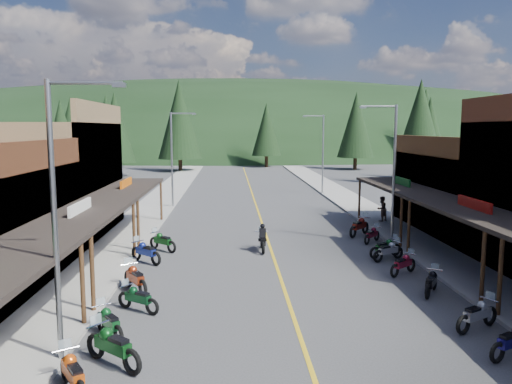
{
  "coord_description": "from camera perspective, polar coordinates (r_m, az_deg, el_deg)",
  "views": [
    {
      "loc": [
        -2.21,
        -19.86,
        6.7
      ],
      "look_at": [
        -0.74,
        8.88,
        3.0
      ],
      "focal_mm": 35.0,
      "sensor_mm": 36.0,
      "label": 1
    }
  ],
  "objects": [
    {
      "name": "pine_6",
      "position": [
        96.73,
        27.14,
        6.4
      ],
      "size": [
        5.04,
        5.04,
        11.0
      ],
      "color": "black",
      "rests_on": "ground"
    },
    {
      "name": "bike_east_9",
      "position": [
        26.31,
        14.89,
        -6.41
      ],
      "size": [
        2.05,
        1.5,
        1.13
      ],
      "primitive_type": null,
      "rotation": [
        0.0,
        0.0,
        -1.08
      ],
      "color": "#97969B",
      "rests_on": "ground"
    },
    {
      "name": "pine_9",
      "position": [
        69.96,
        19.2,
        6.66
      ],
      "size": [
        4.93,
        4.93,
        10.8
      ],
      "color": "black",
      "rests_on": "ground"
    },
    {
      "name": "streetlight_0",
      "position": [
        14.82,
        -21.57,
        -1.88
      ],
      "size": [
        2.16,
        0.18,
        8.0
      ],
      "color": "gray",
      "rests_on": "ground"
    },
    {
      "name": "bike_east_8",
      "position": [
        24.06,
        16.47,
        -7.8
      ],
      "size": [
        1.9,
        1.7,
        1.1
      ],
      "primitive_type": null,
      "rotation": [
        0.0,
        0.0,
        -0.89
      ],
      "color": "maroon",
      "rests_on": "ground"
    },
    {
      "name": "bike_west_5",
      "position": [
        15.19,
        -16.06,
        -16.4
      ],
      "size": [
        2.26,
        2.08,
        1.32
      ],
      "primitive_type": null,
      "rotation": [
        0.0,
        0.0,
        0.87
      ],
      "color": "#0C3F15",
      "rests_on": "ground"
    },
    {
      "name": "ridge_hill",
      "position": [
        155.02,
        -2.13,
        4.84
      ],
      "size": [
        310.0,
        140.0,
        60.0
      ],
      "primitive_type": "ellipsoid",
      "color": "black",
      "rests_on": "ground"
    },
    {
      "name": "sidewalk_west",
      "position": [
        40.92,
        -12.03,
        -2.15
      ],
      "size": [
        3.4,
        94.0,
        0.15
      ],
      "primitive_type": "cube",
      "color": "gray",
      "rests_on": "ground"
    },
    {
      "name": "pine_11",
      "position": [
        61.98,
        18.22,
        7.41
      ],
      "size": [
        5.82,
        5.82,
        12.4
      ],
      "color": "black",
      "rests_on": "ground"
    },
    {
      "name": "bike_east_10",
      "position": [
        26.93,
        14.57,
        -6.07
      ],
      "size": [
        2.08,
        1.44,
        1.14
      ],
      "primitive_type": null,
      "rotation": [
        0.0,
        0.0,
        -1.13
      ],
      "color": "#0D4118",
      "rests_on": "ground"
    },
    {
      "name": "pine_7",
      "position": [
        100.38,
        -20.37,
        7.18
      ],
      "size": [
        5.88,
        5.88,
        12.5
      ],
      "color": "black",
      "rests_on": "ground"
    },
    {
      "name": "bike_west_4",
      "position": [
        14.14,
        -20.21,
        -18.76
      ],
      "size": [
        1.67,
        2.1,
        1.17
      ],
      "primitive_type": null,
      "rotation": [
        0.0,
        0.0,
        0.56
      ],
      "color": "#CB4A0E",
      "rests_on": "ground"
    },
    {
      "name": "bike_west_9",
      "position": [
        25.57,
        -12.49,
        -6.6
      ],
      "size": [
        2.09,
        2.02,
        1.25
      ],
      "primitive_type": null,
      "rotation": [
        0.0,
        0.0,
        0.82
      ],
      "color": "navy",
      "rests_on": "ground"
    },
    {
      "name": "rider_on_bike",
      "position": [
        27.36,
        0.73,
        -5.48
      ],
      "size": [
        0.7,
        2.08,
        1.59
      ],
      "rotation": [
        0.0,
        0.0,
        0.0
      ],
      "color": "black",
      "rests_on": "ground"
    },
    {
      "name": "ground",
      "position": [
        21.07,
        3.31,
        -11.22
      ],
      "size": [
        220.0,
        220.0,
        0.0
      ],
      "primitive_type": "plane",
      "color": "#38383A",
      "rests_on": "ground"
    },
    {
      "name": "pine_8",
      "position": [
        63.05,
        -21.36,
        6.17
      ],
      "size": [
        4.48,
        4.48,
        10.0
      ],
      "color": "black",
      "rests_on": "ground"
    },
    {
      "name": "pine_2",
      "position": [
        78.26,
        -8.74,
        8.19
      ],
      "size": [
        6.72,
        6.72,
        14.0
      ],
      "color": "black",
      "rests_on": "ground"
    },
    {
      "name": "bike_west_8",
      "position": [
        21.3,
        -13.64,
        -9.43
      ],
      "size": [
        1.8,
        2.28,
        1.27
      ],
      "primitive_type": null,
      "rotation": [
        0.0,
        0.0,
        0.55
      ],
      "color": "maroon",
      "rests_on": "ground"
    },
    {
      "name": "pine_10",
      "position": [
        71.62,
        -15.8,
        7.12
      ],
      "size": [
        5.38,
        5.38,
        11.6
      ],
      "color": "black",
      "rests_on": "ground"
    },
    {
      "name": "pedestrian_east_b",
      "position": [
        36.32,
        14.17,
        -1.87
      ],
      "size": [
        0.99,
        0.9,
        1.78
      ],
      "primitive_type": "imported",
      "rotation": [
        0.0,
        0.0,
        3.74
      ],
      "color": "#503A32",
      "rests_on": "sidewalk_east"
    },
    {
      "name": "streetlight_2",
      "position": [
        29.41,
        15.24,
        2.7
      ],
      "size": [
        2.16,
        0.18,
        8.0
      ],
      "color": "gray",
      "rests_on": "ground"
    },
    {
      "name": "bike_east_7",
      "position": [
        21.65,
        19.41,
        -9.6
      ],
      "size": [
        1.59,
        1.97,
        1.1
      ],
      "primitive_type": null,
      "rotation": [
        0.0,
        0.0,
        -0.58
      ],
      "color": "black",
      "rests_on": "ground"
    },
    {
      "name": "bike_east_12",
      "position": [
        31.82,
        11.73,
        -3.75
      ],
      "size": [
        2.13,
        2.28,
        1.34
      ],
      "primitive_type": null,
      "rotation": [
        0.0,
        0.0,
        -0.72
      ],
      "color": "maroon",
      "rests_on": "ground"
    },
    {
      "name": "bike_east_6",
      "position": [
        18.58,
        23.97,
        -12.55
      ],
      "size": [
        2.12,
        1.59,
        1.17
      ],
      "primitive_type": null,
      "rotation": [
        0.0,
        0.0,
        -1.06
      ],
      "color": "#96969B",
      "rests_on": "ground"
    },
    {
      "name": "bike_west_6",
      "position": [
        17.14,
        -16.44,
        -13.96
      ],
      "size": [
        1.7,
        1.99,
        1.13
      ],
      "primitive_type": null,
      "rotation": [
        0.0,
        0.0,
        0.63
      ],
      "color": "#0E481C",
      "rests_on": "ground"
    },
    {
      "name": "shop_west_3",
      "position": [
        33.39,
        -23.21,
        1.27
      ],
      "size": [
        10.9,
        10.2,
        8.2
      ],
      "color": "brown",
      "rests_on": "ground"
    },
    {
      "name": "sidewalk_east",
      "position": [
        41.85,
        12.22,
        -1.95
      ],
      "size": [
        3.4,
        94.0,
        0.15
      ],
      "primitive_type": "cube",
      "color": "gray",
      "rests_on": "ground"
    },
    {
      "name": "pine_5",
      "position": [
        98.75,
        18.75,
        7.69
      ],
      "size": [
        6.72,
        6.72,
        14.0
      ],
      "color": "black",
      "rests_on": "ground"
    },
    {
      "name": "streetlight_3",
      "position": [
        50.74,
        7.49,
        4.74
      ],
      "size": [
        2.16,
        0.18,
        8.0
      ],
      "color": "gray",
      "rests_on": "ground"
    },
    {
      "name": "bike_east_11",
      "position": [
        30.13,
        13.13,
        -4.69
      ],
      "size": [
        1.68,
        1.81,
        1.06
      ],
      "primitive_type": null,
      "rotation": [
        0.0,
        0.0,
        -0.71
      ],
      "color": "maroon",
      "rests_on": "ground"
    },
    {
      "name": "centerline",
      "position": [
        40.48,
        0.23,
        -2.19
      ],
      "size": [
        0.15,
        90.0,
        0.01
      ],
      "primitive_type": "cube",
      "color": "gold",
      "rests_on": "ground"
    },
    {
      "name": "streetlight_1",
      "position": [
        42.18,
        -9.41,
        4.19
      ],
      "size": [
        2.16,
        0.18,
        8.0
      ],
      "color": "gray",
      "rests_on": "ground"
    },
    {
      "name": "pine_4",
      "position": [
        82.38,
        11.36,
        7.56
      ],
      "size": [
        5.88,
        5.88,
        12.5
      ],
      "color": "black",
      "rests_on": "ground"
    },
    {
      "name": "shop_east_3",
      "position": [
        35.26,
        24.01,
        -0.1
      ],
      "size": [
        10.9,
        10.2,
        6.2
      ],
      "color": "#4C2D16",
      "rests_on": "ground"
    },
    {
      "name": "bike_west_10",
      "position": [
        27.86,
        -10.63,
        -5.46
      ],
      "size": [
        1.99,
        1.93,
        1.19
      ],
      "primitive_type": null,
      "rotation": [
        0.0,
        0.0,
        0.82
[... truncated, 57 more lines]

